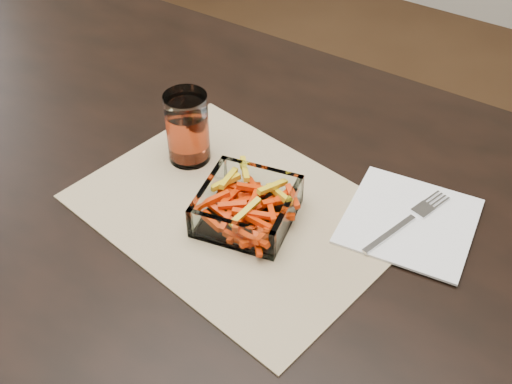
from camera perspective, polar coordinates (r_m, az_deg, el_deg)
dining_table at (r=1.05m, az=-4.66°, el=-2.79°), size 1.60×0.90×0.75m
placemat at (r=0.94m, az=-1.67°, el=-1.71°), size 0.50×0.40×0.00m
glass_bowl at (r=0.91m, az=-0.82°, el=-1.44°), size 0.15×0.15×0.05m
tumbler at (r=1.00m, az=-6.09°, el=5.51°), size 0.07×0.07×0.12m
napkin at (r=0.95m, az=13.49°, el=-2.51°), size 0.20×0.20×0.00m
fork at (r=0.94m, az=13.43°, el=-2.42°), size 0.06×0.17×0.00m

